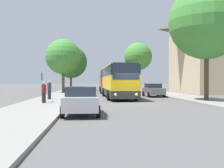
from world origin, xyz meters
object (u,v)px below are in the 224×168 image
Objects in this scene: pedestrian_waiting_far at (44,92)px; tree_left_far at (71,62)px; bus_middle at (108,81)px; parked_car_right_near at (153,90)px; parked_car_left_curb at (81,100)px; pedestrian_waiting_near at (49,90)px; bus_stop_sign at (42,83)px; bus_front at (118,81)px; tree_left_near at (63,57)px; tree_right_near at (138,57)px; tree_right_mid at (207,22)px.

pedestrian_waiting_far is 0.18× the size of tree_left_far.
parked_car_right_near is at bearing -67.95° from bus_middle.
bus_middle reaches higher than parked_car_right_near.
parked_car_right_near is 0.50× the size of tree_left_far.
pedestrian_waiting_near is (-3.31, 10.33, 0.22)m from parked_car_left_curb.
bus_stop_sign is at bearing 114.70° from parked_car_left_curb.
pedestrian_waiting_far reaches higher than parked_car_right_near.
tree_left_far reaches higher than pedestrian_waiting_near.
tree_left_far is at bearing -104.91° from pedestrian_waiting_near.
tree_left_far reaches higher than bus_stop_sign.
bus_front is 6.76× the size of pedestrian_waiting_near.
tree_right_near is (13.39, 12.36, 1.28)m from tree_left_near.
bus_front is 9.90m from pedestrian_waiting_far.
bus_stop_sign is 32.25m from tree_left_far.
bus_front is at bearing -74.90° from tree_left_far.
pedestrian_waiting_near is at bearing -89.04° from tree_left_near.
pedestrian_waiting_near is 4.11m from pedestrian_waiting_far.
tree_left_far is (-0.43, 33.04, 4.73)m from pedestrian_waiting_far.
parked_car_left_curb is 39.73m from tree_left_far.
parked_car_left_curb is 0.44× the size of tree_right_near.
pedestrian_waiting_near is at bearing -110.14° from bus_middle.
bus_stop_sign is 0.26× the size of tree_right_near.
bus_front reaches higher than parked_car_left_curb.
parked_car_right_near is 2.55× the size of pedestrian_waiting_near.
bus_stop_sign is 15.12m from tree_right_mid.
pedestrian_waiting_far is at bearing -105.80° from bus_middle.
pedestrian_waiting_near is at bearing 107.29° from parked_car_left_curb.
parked_car_left_curb is 0.52× the size of tree_left_near.
parked_car_right_near is at bearing -64.18° from tree_left_far.
tree_right_mid is (7.28, -5.54, 5.22)m from bus_front.
bus_front is at bearing 142.71° from tree_right_mid.
bus_stop_sign reaches higher than parked_car_left_curb.
bus_front is 7.53m from pedestrian_waiting_near.
bus_middle is 1.30× the size of tree_right_near.
bus_middle reaches higher than bus_front.
bus_front is 0.96× the size of bus_middle.
tree_right_mid is (14.19, -31.14, 1.37)m from tree_left_far.
bus_front is at bearing -57.99° from tree_left_near.
parked_car_left_curb is at bearing -95.96° from bus_middle.
parked_car_left_curb is at bearing -64.84° from bus_stop_sign.
bus_front is 2.82× the size of parked_car_left_curb.
tree_right_mid is at bearing -65.51° from tree_left_far.
parked_car_left_curb is 0.40× the size of tree_right_mid.
tree_left_near is (-6.95, 11.12, 3.58)m from bus_front.
parked_car_left_curb is (-3.40, -13.67, -1.04)m from bus_front.
tree_left_far is 34.25m from tree_right_mid.
parked_car_left_curb is at bearing -84.89° from tree_left_far.
bus_front is 1.32× the size of tree_left_far.
bus_middle is 7.48× the size of pedestrian_waiting_far.
tree_right_near is 29.04m from tree_right_mid.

